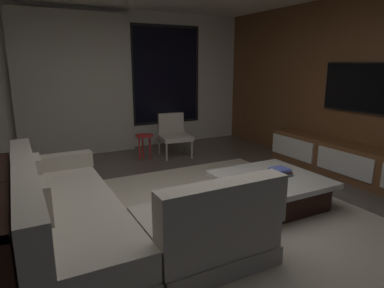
{
  "coord_description": "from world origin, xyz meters",
  "views": [
    {
      "loc": [
        -1.58,
        -3.0,
        1.7
      ],
      "look_at": [
        0.51,
        0.95,
        0.62
      ],
      "focal_mm": 31.53,
      "sensor_mm": 36.0,
      "label": 1
    }
  ],
  "objects": [
    {
      "name": "media_wall",
      "position": [
        3.06,
        0.0,
        1.35
      ],
      "size": [
        0.12,
        7.8,
        2.7
      ],
      "color": "brown",
      "rests_on": "floor"
    },
    {
      "name": "accent_chair_near_window",
      "position": [
        1.0,
        2.61,
        0.43
      ],
      "size": [
        0.6,
        0.62,
        0.78
      ],
      "color": "#B2ADA0",
      "rests_on": "floor"
    },
    {
      "name": "back_wall_with_window",
      "position": [
        -0.06,
        3.62,
        1.34
      ],
      "size": [
        6.6,
        0.3,
        2.7
      ],
      "color": "silver",
      "rests_on": "floor"
    },
    {
      "name": "side_stool",
      "position": [
        0.4,
        2.56,
        0.37
      ],
      "size": [
        0.32,
        0.32,
        0.46
      ],
      "color": "red",
      "rests_on": "floor"
    },
    {
      "name": "coffee_table",
      "position": [
        1.08,
        -0.03,
        0.19
      ],
      "size": [
        1.16,
        1.16,
        0.36
      ],
      "color": "black",
      "rests_on": "floor"
    },
    {
      "name": "area_rug",
      "position": [
        0.35,
        -0.1,
        0.01
      ],
      "size": [
        3.2,
        3.8,
        0.01
      ],
      "primitive_type": "cube",
      "color": "beige",
      "rests_on": "floor"
    },
    {
      "name": "floor",
      "position": [
        0.0,
        0.0,
        0.0
      ],
      "size": [
        9.2,
        9.2,
        0.0
      ],
      "primitive_type": "plane",
      "color": "#564C44"
    },
    {
      "name": "sectional_couch",
      "position": [
        -0.98,
        -0.07,
        0.29
      ],
      "size": [
        1.98,
        2.5,
        0.82
      ],
      "color": "#A49C8C",
      "rests_on": "floor"
    },
    {
      "name": "book_stack_on_coffee_table",
      "position": [
        1.2,
        -0.05,
        0.41
      ],
      "size": [
        0.25,
        0.2,
        0.1
      ],
      "color": "gray",
      "rests_on": "coffee_table"
    },
    {
      "name": "media_console",
      "position": [
        2.77,
        0.05,
        0.25
      ],
      "size": [
        0.46,
        3.1,
        0.52
      ],
      "color": "brown",
      "rests_on": "floor"
    },
    {
      "name": "mounted_tv",
      "position": [
        2.95,
        0.25,
        1.35
      ],
      "size": [
        0.05,
        1.26,
        0.72
      ],
      "color": "black"
    }
  ]
}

